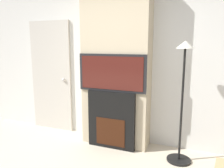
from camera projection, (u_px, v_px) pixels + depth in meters
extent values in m
cube|color=silver|center=(121.00, 61.00, 3.65)|extent=(6.00, 0.06, 2.70)
cube|color=#BCAD8E|center=(116.00, 62.00, 3.46)|extent=(1.08, 0.36, 2.70)
cube|color=black|center=(112.00, 120.00, 3.45)|extent=(0.77, 0.14, 0.92)
cube|color=#33160A|center=(110.00, 132.00, 3.42)|extent=(0.48, 0.01, 0.44)
cube|color=black|center=(112.00, 73.00, 3.32)|extent=(1.08, 0.06, 0.57)
cube|color=#471914|center=(111.00, 73.00, 3.29)|extent=(0.99, 0.01, 0.50)
cylinder|color=black|center=(179.00, 160.00, 3.10)|extent=(0.34, 0.34, 0.03)
cylinder|color=black|center=(182.00, 106.00, 2.96)|extent=(0.03, 0.03, 1.55)
cone|color=silver|center=(185.00, 45.00, 2.81)|extent=(0.24, 0.24, 0.10)
cube|color=#BCB7AD|center=(51.00, 76.00, 4.16)|extent=(0.86, 0.04, 2.06)
sphere|color=silver|center=(63.00, 80.00, 4.02)|extent=(0.06, 0.06, 0.06)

